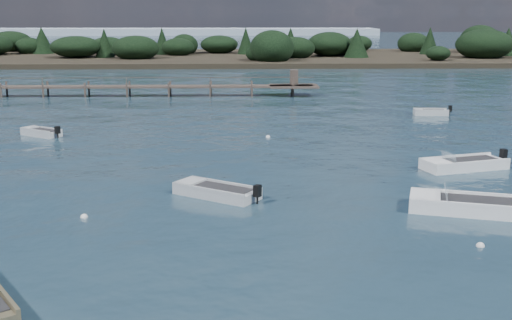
{
  "coord_description": "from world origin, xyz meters",
  "views": [
    {
      "loc": [
        -1.64,
        -18.66,
        8.57
      ],
      "look_at": [
        -0.81,
        14.0,
        1.0
      ],
      "focal_mm": 45.0,
      "sensor_mm": 36.0,
      "label": 1
    }
  ],
  "objects_px": {
    "jetty": "(45,87)",
    "dinghy_mid_grey": "(217,193)",
    "dinghy_mid_white_b": "(464,166)",
    "tender_far_grey": "(41,134)",
    "dinghy_mid_white_a": "(473,208)",
    "tender_far_grey_b": "(431,113)"
  },
  "relations": [
    {
      "from": "jetty",
      "to": "dinghy_mid_grey",
      "type": "bearing_deg",
      "value": -63.04
    },
    {
      "from": "dinghy_mid_white_b",
      "to": "tender_far_grey",
      "type": "bearing_deg",
      "value": 158.55
    },
    {
      "from": "dinghy_mid_white_a",
      "to": "tender_far_grey_b",
      "type": "distance_m",
      "value": 27.55
    },
    {
      "from": "dinghy_mid_white_a",
      "to": "dinghy_mid_white_b",
      "type": "relative_size",
      "value": 1.14
    },
    {
      "from": "dinghy_mid_white_b",
      "to": "tender_far_grey",
      "type": "relative_size",
      "value": 1.62
    },
    {
      "from": "dinghy_mid_white_a",
      "to": "dinghy_mid_white_b",
      "type": "bearing_deg",
      "value": 73.7
    },
    {
      "from": "tender_far_grey_b",
      "to": "jetty",
      "type": "xyz_separation_m",
      "value": [
        -36.33,
        13.13,
        0.83
      ]
    },
    {
      "from": "dinghy_mid_grey",
      "to": "tender_far_grey",
      "type": "bearing_deg",
      "value": 129.66
    },
    {
      "from": "jetty",
      "to": "tender_far_grey_b",
      "type": "bearing_deg",
      "value": -19.88
    },
    {
      "from": "tender_far_grey_b",
      "to": "dinghy_mid_grey",
      "type": "height_order",
      "value": "dinghy_mid_grey"
    },
    {
      "from": "tender_far_grey",
      "to": "dinghy_mid_white_a",
      "type": "bearing_deg",
      "value": -37.04
    },
    {
      "from": "tender_far_grey_b",
      "to": "dinghy_mid_grey",
      "type": "bearing_deg",
      "value": -125.69
    },
    {
      "from": "tender_far_grey_b",
      "to": "dinghy_mid_grey",
      "type": "xyz_separation_m",
      "value": [
        -17.36,
        -24.17,
        0.0
      ]
    },
    {
      "from": "dinghy_mid_white_a",
      "to": "dinghy_mid_grey",
      "type": "bearing_deg",
      "value": 166.53
    },
    {
      "from": "dinghy_mid_white_a",
      "to": "tender_far_grey_b",
      "type": "height_order",
      "value": "dinghy_mid_white_a"
    },
    {
      "from": "tender_far_grey_b",
      "to": "tender_far_grey",
      "type": "height_order",
      "value": "tender_far_grey"
    },
    {
      "from": "tender_far_grey_b",
      "to": "jetty",
      "type": "distance_m",
      "value": 38.64
    },
    {
      "from": "dinghy_mid_grey",
      "to": "jetty",
      "type": "relative_size",
      "value": 0.07
    },
    {
      "from": "tender_far_grey_b",
      "to": "dinghy_mid_white_a",
      "type": "bearing_deg",
      "value": -102.64
    },
    {
      "from": "dinghy_mid_white_b",
      "to": "jetty",
      "type": "height_order",
      "value": "jetty"
    },
    {
      "from": "dinghy_mid_white_b",
      "to": "jetty",
      "type": "xyz_separation_m",
      "value": [
        -32.6,
        32.15,
        0.82
      ]
    },
    {
      "from": "tender_far_grey",
      "to": "jetty",
      "type": "bearing_deg",
      "value": 105.56
    }
  ]
}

